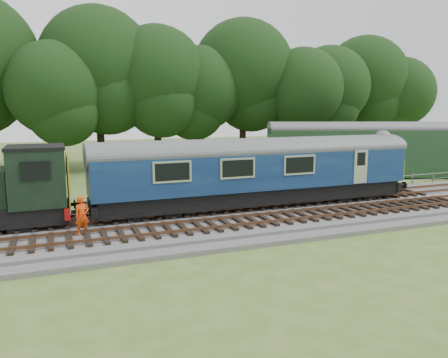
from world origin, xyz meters
name	(u,v)px	position (x,y,z in m)	size (l,w,h in m)	color
ground	(161,229)	(0.00, 0.00, 0.00)	(120.00, 120.00, 0.00)	#426826
ballast	(161,225)	(0.00, 0.00, 0.17)	(70.00, 7.00, 0.35)	#4C4C4F
track_north	(154,214)	(0.00, 1.40, 0.42)	(67.20, 2.40, 0.21)	black
track_south	(169,229)	(0.00, -1.60, 0.42)	(67.20, 2.40, 0.21)	black
fence	(143,209)	(0.00, 4.50, 0.00)	(64.00, 0.12, 1.00)	#6B6054
tree_line	(108,169)	(0.00, 22.00, 0.00)	(70.00, 8.00, 18.00)	black
dmu_railcar	(258,166)	(5.83, 1.40, 2.61)	(18.05, 2.86, 3.88)	black
worker	(82,216)	(-3.63, -0.90, 1.20)	(0.62, 0.41, 1.70)	#EA3F0C
parked_coach	(374,147)	(20.37, 9.27, 2.53)	(17.61, 9.08, 4.51)	#1A3A1F
shed	(349,153)	(21.67, 14.35, 1.43)	(4.23, 4.23, 2.83)	#1A3A1F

